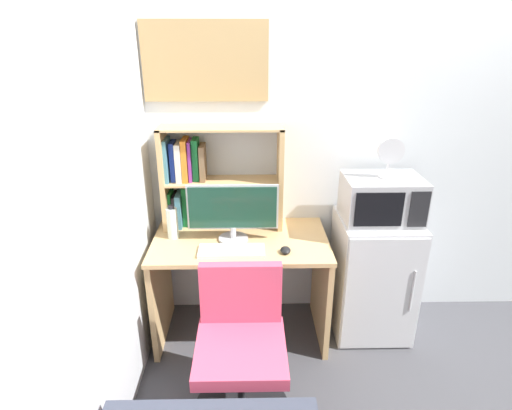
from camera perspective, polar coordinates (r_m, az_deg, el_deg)
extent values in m
cube|color=silver|center=(3.15, 24.22, 8.00)|extent=(6.40, 0.04, 2.60)
cube|color=silver|center=(1.50, -28.51, -7.58)|extent=(0.04, 4.40, 2.60)
cube|color=tan|center=(2.73, -2.12, -4.88)|extent=(1.13, 0.65, 0.03)
cube|color=tan|center=(2.98, -12.80, -11.20)|extent=(0.04, 0.58, 0.71)
cube|color=tan|center=(2.96, 8.84, -11.12)|extent=(0.04, 0.58, 0.71)
cube|color=tan|center=(2.84, -12.30, 3.55)|extent=(0.03, 0.23, 0.69)
cube|color=tan|center=(2.79, 3.27, 3.72)|extent=(0.03, 0.23, 0.69)
cube|color=tan|center=(2.70, -4.81, 10.44)|extent=(0.79, 0.23, 0.01)
cube|color=tan|center=(2.80, -4.57, 3.26)|extent=(0.73, 0.23, 0.01)
cube|color=#197233|center=(2.93, -11.40, -0.36)|extent=(0.02, 0.16, 0.25)
cube|color=black|center=(2.93, -10.91, -0.60)|extent=(0.02, 0.16, 0.22)
cube|color=teal|center=(2.92, -10.30, -0.54)|extent=(0.04, 0.18, 0.23)
cube|color=#197233|center=(2.92, -9.54, -0.03)|extent=(0.03, 0.13, 0.28)
cube|color=silver|center=(2.92, -8.80, -0.69)|extent=(0.02, 0.14, 0.21)
cube|color=teal|center=(2.81, -11.93, 6.04)|extent=(0.02, 0.19, 0.28)
cube|color=navy|center=(2.82, -11.14, 5.92)|extent=(0.03, 0.14, 0.26)
cube|color=silver|center=(2.80, -10.34, 5.85)|extent=(0.04, 0.18, 0.25)
cube|color=orange|center=(2.79, -9.55, 6.13)|extent=(0.04, 0.17, 0.28)
cube|color=purple|center=(2.79, -8.87, 6.04)|extent=(0.02, 0.16, 0.26)
cube|color=#197233|center=(2.79, -8.18, 6.18)|extent=(0.04, 0.13, 0.27)
cube|color=brown|center=(2.79, -7.24, 5.78)|extent=(0.03, 0.16, 0.23)
cylinder|color=#B7B7BC|center=(2.71, -3.09, -4.57)|extent=(0.19, 0.19, 0.02)
cylinder|color=#B7B7BC|center=(2.69, -3.11, -3.71)|extent=(0.04, 0.04, 0.07)
cube|color=#B7B7BC|center=(2.62, -3.19, -0.28)|extent=(0.57, 0.01, 0.30)
cube|color=#193D2D|center=(2.62, -3.19, -0.32)|extent=(0.55, 0.02, 0.27)
cube|color=silver|center=(2.56, -3.33, -6.23)|extent=(0.40, 0.16, 0.02)
ellipsoid|color=black|center=(2.56, 4.04, -6.14)|extent=(0.06, 0.08, 0.03)
cylinder|color=silver|center=(2.75, -11.29, -2.44)|extent=(0.07, 0.07, 0.20)
cylinder|color=black|center=(2.70, -11.47, -0.27)|extent=(0.04, 0.04, 0.02)
cube|color=silver|center=(3.05, 15.48, -9.14)|extent=(0.51, 0.49, 0.85)
cube|color=silver|center=(2.85, 16.86, -11.79)|extent=(0.49, 0.01, 0.82)
cylinder|color=#B2B2B7|center=(2.87, 20.48, -10.94)|extent=(0.01, 0.01, 0.30)
cube|color=#ADADB2|center=(2.80, 16.68, 0.83)|extent=(0.49, 0.35, 0.29)
cube|color=black|center=(2.62, 16.37, -0.63)|extent=(0.29, 0.01, 0.22)
cube|color=black|center=(2.70, 21.28, -0.57)|extent=(0.12, 0.01, 0.23)
cylinder|color=silver|center=(2.76, 17.38, 3.71)|extent=(0.11, 0.11, 0.01)
cylinder|color=silver|center=(2.74, 17.50, 4.63)|extent=(0.02, 0.02, 0.08)
cylinder|color=silver|center=(2.70, 17.86, 7.03)|extent=(0.16, 0.03, 0.16)
cylinder|color=black|center=(2.46, -2.01, -23.13)|extent=(0.04, 0.04, 0.41)
cube|color=#D84766|center=(2.31, -2.09, -19.24)|extent=(0.47, 0.47, 0.07)
cube|color=#D84766|center=(2.34, -2.09, -11.81)|extent=(0.45, 0.06, 0.36)
cube|color=tan|center=(2.75, -6.92, 18.81)|extent=(0.78, 0.02, 0.48)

